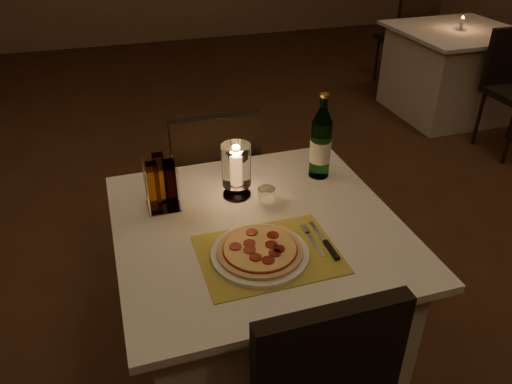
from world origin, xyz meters
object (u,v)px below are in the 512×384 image
object	(u,v)px
hurricane_candle	(236,167)
neighbor_table_right	(451,72)
plate	(260,254)
pizza	(260,250)
main_table	(258,299)
tumbler	(266,196)
water_bottle	(321,144)
chair_far	(214,175)

from	to	relation	value
hurricane_candle	neighbor_table_right	distance (m)	3.20
plate	pizza	xyz separation A→B (m)	(0.00, 0.00, 0.02)
main_table	hurricane_candle	bearing A→B (deg)	95.61
pizza	hurricane_candle	xyz separation A→B (m)	(0.03, 0.38, 0.10)
tumbler	water_bottle	distance (m)	0.33
neighbor_table_right	main_table	bearing A→B (deg)	-138.88
main_table	chair_far	world-z (taller)	chair_far
plate	water_bottle	bearing A→B (deg)	47.56
plate	neighbor_table_right	bearing A→B (deg)	42.84
plate	neighbor_table_right	distance (m)	3.46
main_table	neighbor_table_right	distance (m)	3.28
water_bottle	hurricane_candle	distance (m)	0.37
main_table	hurricane_candle	distance (m)	0.53
main_table	hurricane_candle	world-z (taller)	hurricane_candle
pizza	tumbler	world-z (taller)	tumbler
pizza	water_bottle	bearing A→B (deg)	47.56
chair_far	plate	xyz separation A→B (m)	(-0.05, -0.89, 0.20)
plate	main_table	bearing A→B (deg)	74.48
pizza	neighbor_table_right	xyz separation A→B (m)	(2.52, 2.34, -0.39)
main_table	water_bottle	distance (m)	0.67
plate	pizza	size ratio (longest dim) A/B	1.14
main_table	pizza	xyz separation A→B (m)	(-0.05, -0.18, 0.39)
chair_far	plate	world-z (taller)	chair_far
chair_far	water_bottle	distance (m)	0.67
pizza	water_bottle	xyz separation A→B (m)	(0.40, 0.43, 0.12)
main_table	chair_far	distance (m)	0.74
chair_far	pizza	world-z (taller)	chair_far
tumbler	main_table	bearing A→B (deg)	-122.05
pizza	water_bottle	world-z (taller)	water_bottle
pizza	neighbor_table_right	world-z (taller)	pizza
hurricane_candle	tumbler	bearing A→B (deg)	-45.88
main_table	chair_far	bearing A→B (deg)	90.00
chair_far	plate	bearing A→B (deg)	-93.20
water_bottle	neighbor_table_right	bearing A→B (deg)	41.86
water_bottle	main_table	bearing A→B (deg)	-143.78
pizza	chair_far	bearing A→B (deg)	86.81
water_bottle	hurricane_candle	bearing A→B (deg)	-172.05
chair_far	main_table	bearing A→B (deg)	-90.00
chair_far	tumbler	xyz separation A→B (m)	(0.07, -0.60, 0.22)
main_table	plate	size ratio (longest dim) A/B	3.12
plate	hurricane_candle	distance (m)	0.40
main_table	tumbler	bearing A→B (deg)	57.95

